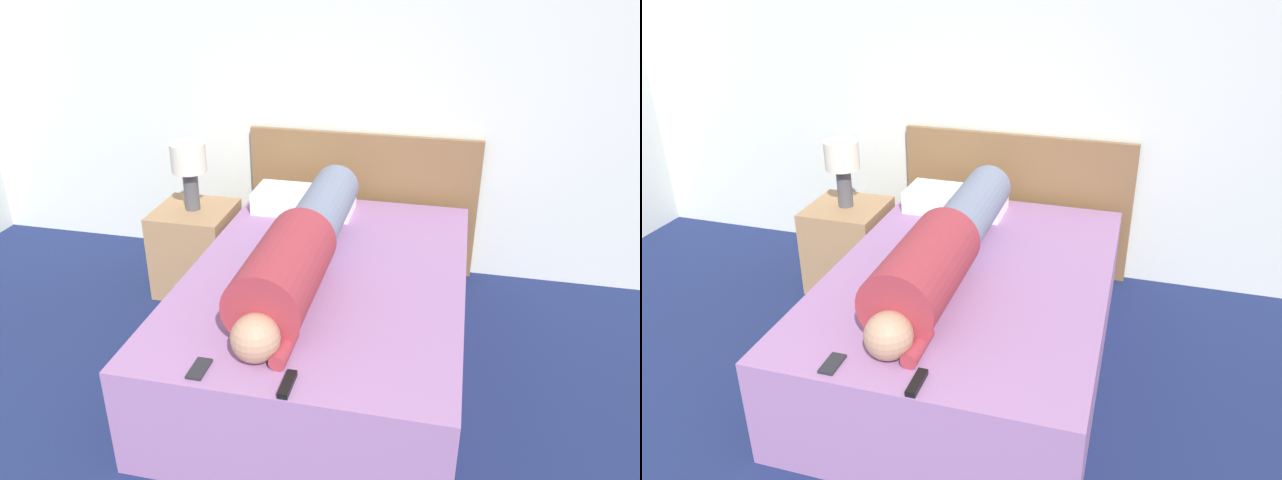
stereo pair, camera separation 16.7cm
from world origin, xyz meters
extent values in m
cube|color=silver|center=(0.00, 3.96, 1.30)|extent=(6.35, 0.06, 2.60)
cube|color=#936699|center=(0.22, 2.78, 0.26)|extent=(1.38, 1.98, 0.53)
cube|color=brown|center=(0.22, 3.89, 0.46)|extent=(1.50, 0.04, 0.93)
cube|color=#A37A51|center=(-0.75, 3.35, 0.27)|extent=(0.46, 0.46, 0.55)
cylinder|color=#4C4C51|center=(-0.75, 3.35, 0.67)|extent=(0.09, 0.09, 0.24)
cylinder|color=beige|center=(-0.75, 3.35, 0.88)|extent=(0.21, 0.21, 0.17)
sphere|color=tan|center=(0.10, 2.01, 0.63)|extent=(0.20, 0.20, 0.20)
cylinder|color=#992D38|center=(0.10, 2.43, 0.70)|extent=(0.34, 0.71, 0.34)
cylinder|color=slate|center=(0.10, 3.21, 0.66)|extent=(0.28, 0.85, 0.28)
cylinder|color=#992D38|center=(0.20, 2.06, 0.56)|extent=(0.07, 0.22, 0.07)
cube|color=white|center=(-0.09, 3.52, 0.59)|extent=(0.60, 0.29, 0.13)
cube|color=black|center=(0.26, 1.87, 0.54)|extent=(0.04, 0.15, 0.02)
cube|color=black|center=(-0.10, 1.89, 0.53)|extent=(0.06, 0.13, 0.01)
camera|label=1|loc=(0.80, 0.08, 2.05)|focal=35.00mm
camera|label=2|loc=(0.96, 0.12, 2.05)|focal=35.00mm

